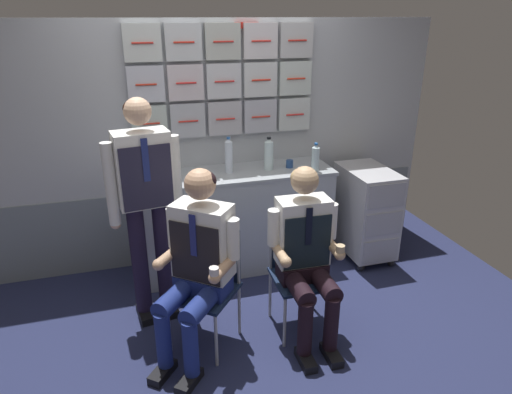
{
  "coord_description": "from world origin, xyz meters",
  "views": [
    {
      "loc": [
        -0.74,
        -2.53,
        2.17
      ],
      "look_at": [
        0.14,
        0.46,
        0.92
      ],
      "focal_mm": 31.93,
      "sensor_mm": 36.0,
      "label": 1
    }
  ],
  "objects": [
    {
      "name": "water_bottle_short",
      "position": [
        0.81,
        0.92,
        1.03
      ],
      "size": [
        0.07,
        0.07,
        0.25
      ],
      "color": "silver",
      "rests_on": "galley_counter"
    },
    {
      "name": "service_trolley",
      "position": [
        1.35,
        0.93,
        0.47
      ],
      "size": [
        0.4,
        0.65,
        0.87
      ],
      "color": "black",
      "rests_on": "ground"
    },
    {
      "name": "crew_member_right",
      "position": [
        0.37,
        0.01,
        0.69
      ],
      "size": [
        0.5,
        0.62,
        1.25
      ],
      "color": "black",
      "rests_on": "ground"
    },
    {
      "name": "water_bottle_clear",
      "position": [
        0.44,
        1.09,
        1.05
      ],
      "size": [
        0.08,
        0.08,
        0.29
      ],
      "color": "silver",
      "rests_on": "galley_counter"
    },
    {
      "name": "galley_counter",
      "position": [
        0.16,
        1.09,
        0.46
      ],
      "size": [
        1.68,
        0.53,
        0.91
      ],
      "color": "#ABB2B9",
      "rests_on": "ground"
    },
    {
      "name": "coffee_cup_white",
      "position": [
        0.64,
        1.08,
        0.95
      ],
      "size": [
        0.06,
        0.06,
        0.07
      ],
      "color": "navy",
      "rests_on": "galley_counter"
    },
    {
      "name": "folding_chair_right",
      "position": [
        0.37,
        0.16,
        0.5
      ],
      "size": [
        0.41,
        0.42,
        0.83
      ],
      "color": "#A8AAAF",
      "rests_on": "ground"
    },
    {
      "name": "coffee_cup_spare",
      "position": [
        -0.55,
        1.11,
        0.94
      ],
      "size": [
        0.06,
        0.06,
        0.07
      ],
      "color": "navy",
      "rests_on": "galley_counter"
    },
    {
      "name": "folding_chair_left",
      "position": [
        -0.27,
        0.17,
        0.5
      ],
      "size": [
        0.56,
        0.56,
        0.83
      ],
      "color": "#A8AAAF",
      "rests_on": "ground"
    },
    {
      "name": "crew_member_left",
      "position": [
        -0.37,
        0.05,
        0.71
      ],
      "size": [
        0.66,
        0.71,
        1.3
      ],
      "color": "black",
      "rests_on": "ground"
    },
    {
      "name": "galley_bulkhead",
      "position": [
        0.01,
        1.37,
        1.1
      ],
      "size": [
        4.2,
        0.14,
        2.15
      ],
      "color": "#ADB2BA",
      "rests_on": "ground"
    },
    {
      "name": "sparkling_bottle_green",
      "position": [
        -0.5,
        0.96,
        1.05
      ],
      "size": [
        0.08,
        0.08,
        0.29
      ],
      "color": "silver",
      "rests_on": "galley_counter"
    },
    {
      "name": "ground",
      "position": [
        0.0,
        0.0,
        -0.02
      ],
      "size": [
        4.8,
        4.8,
        0.04
      ],
      "primitive_type": "cube",
      "color": "#212749"
    },
    {
      "name": "crew_member_standing",
      "position": [
        -0.64,
        0.55,
        1.0
      ],
      "size": [
        0.53,
        0.3,
        1.68
      ],
      "color": "black",
      "rests_on": "ground"
    },
    {
      "name": "water_bottle_blue_cap",
      "position": [
        0.09,
        1.1,
        1.06
      ],
      "size": [
        0.07,
        0.07,
        0.31
      ],
      "color": "silver",
      "rests_on": "galley_counter"
    }
  ]
}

